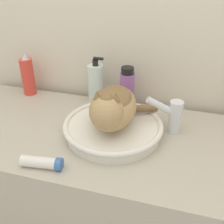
{
  "coord_description": "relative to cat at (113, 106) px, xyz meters",
  "views": [
    {
      "loc": [
        0.26,
        -0.52,
        1.47
      ],
      "look_at": [
        0.03,
        0.27,
        0.99
      ],
      "focal_mm": 45.0,
      "sensor_mm": 36.0,
      "label": 1
    }
  ],
  "objects": [
    {
      "name": "mouthwash_bottle",
      "position": [
        -0.0,
        0.23,
        -0.04
      ],
      "size": [
        0.06,
        0.06,
        0.18
      ],
      "color": "#93569E",
      "rests_on": "vanity_counter"
    },
    {
      "name": "cat",
      "position": [
        0.0,
        0.0,
        0.0
      ],
      "size": [
        0.23,
        0.29,
        0.17
      ],
      "rotation": [
        0.0,
        0.0,
        4.79
      ],
      "color": "tan",
      "rests_on": "sink_basin"
    },
    {
      "name": "cream_tube",
      "position": [
        -0.16,
        -0.22,
        -0.11
      ],
      "size": [
        0.13,
        0.06,
        0.04
      ],
      "rotation": [
        0.0,
        0.0,
        0.13
      ],
      "color": "silver",
      "rests_on": "vanity_counter"
    },
    {
      "name": "soap_pump_bottle",
      "position": [
        -0.14,
        0.23,
        -0.04
      ],
      "size": [
        0.07,
        0.07,
        0.21
      ],
      "color": "silver",
      "rests_on": "vanity_counter"
    },
    {
      "name": "wall_back",
      "position": [
        -0.03,
        0.33,
        0.19
      ],
      "size": [
        8.0,
        0.05,
        2.4
      ],
      "color": "beige",
      "rests_on": "ground_plane"
    },
    {
      "name": "vanity_counter",
      "position": [
        -0.03,
        0.0,
        -0.57
      ],
      "size": [
        1.27,
        0.54,
        0.89
      ],
      "color": "#B2A893",
      "rests_on": "ground_plane"
    },
    {
      "name": "sink_basin",
      "position": [
        -0.0,
        0.02,
        -0.1
      ],
      "size": [
        0.36,
        0.36,
        0.05
      ],
      "color": "white",
      "rests_on": "vanity_counter"
    },
    {
      "name": "spray_bottle_trigger",
      "position": [
        -0.46,
        0.23,
        -0.04
      ],
      "size": [
        0.06,
        0.06,
        0.19
      ],
      "color": "#DB3D33",
      "rests_on": "vanity_counter"
    },
    {
      "name": "faucet",
      "position": [
        0.2,
        0.09,
        -0.05
      ],
      "size": [
        0.13,
        0.07,
        0.15
      ],
      "rotation": [
        0.0,
        0.0,
        -2.79
      ],
      "color": "silver",
      "rests_on": "vanity_counter"
    }
  ]
}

